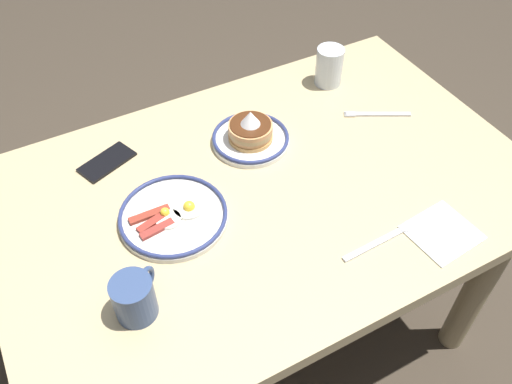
# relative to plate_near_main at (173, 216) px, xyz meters

# --- Properties ---
(ground_plane) EXTENTS (6.00, 6.00, 0.00)m
(ground_plane) POSITION_rel_plate_near_main_xyz_m (-0.25, 0.01, -0.77)
(ground_plane) COLOR #3F3529
(dining_table) EXTENTS (1.35, 0.88, 0.75)m
(dining_table) POSITION_rel_plate_near_main_xyz_m (-0.25, 0.01, -0.14)
(dining_table) COLOR tan
(dining_table) RESTS_ON ground_plane
(plate_near_main) EXTENTS (0.26, 0.26, 0.04)m
(plate_near_main) POSITION_rel_plate_near_main_xyz_m (0.00, 0.00, 0.00)
(plate_near_main) COLOR silver
(plate_near_main) RESTS_ON dining_table
(plate_center_pancakes) EXTENTS (0.21, 0.21, 0.10)m
(plate_center_pancakes) POSITION_rel_plate_near_main_xyz_m (-0.29, -0.15, 0.01)
(plate_center_pancakes) COLOR white
(plate_center_pancakes) RESTS_ON dining_table
(coffee_mug) EXTENTS (0.11, 0.10, 0.10)m
(coffee_mug) POSITION_rel_plate_near_main_xyz_m (0.16, 0.19, 0.04)
(coffee_mug) COLOR #334772
(coffee_mug) RESTS_ON dining_table
(drinking_glass) EXTENTS (0.08, 0.08, 0.12)m
(drinking_glass) POSITION_rel_plate_near_main_xyz_m (-0.62, -0.28, 0.04)
(drinking_glass) COLOR silver
(drinking_glass) RESTS_ON dining_table
(cell_phone) EXTENTS (0.16, 0.12, 0.01)m
(cell_phone) POSITION_rel_plate_near_main_xyz_m (0.08, -0.26, -0.01)
(cell_phone) COLOR black
(cell_phone) RESTS_ON dining_table
(paper_napkin) EXTENTS (0.16, 0.15, 0.00)m
(paper_napkin) POSITION_rel_plate_near_main_xyz_m (-0.53, 0.33, -0.01)
(paper_napkin) COLOR white
(paper_napkin) RESTS_ON dining_table
(fork_near) EXTENTS (0.18, 0.11, 0.01)m
(fork_near) POSITION_rel_plate_near_main_xyz_m (-0.66, -0.09, -0.01)
(fork_near) COLOR silver
(fork_near) RESTS_ON dining_table
(tea_spoon) EXTENTS (0.20, 0.03, 0.01)m
(tea_spoon) POSITION_rel_plate_near_main_xyz_m (-0.42, 0.29, -0.01)
(tea_spoon) COLOR silver
(tea_spoon) RESTS_ON dining_table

